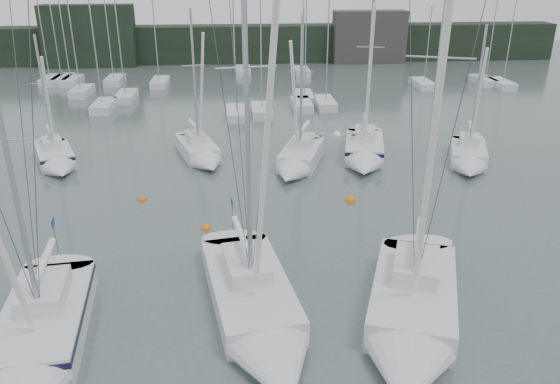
{
  "coord_description": "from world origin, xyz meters",
  "views": [
    {
      "loc": [
        -0.79,
        -16.86,
        13.34
      ],
      "look_at": [
        1.01,
        5.0,
        3.99
      ],
      "focal_mm": 35.0,
      "sensor_mm": 36.0,
      "label": 1
    }
  ],
  "objects_px": {
    "sailboat_near_center": "(261,321)",
    "buoy_a": "(206,228)",
    "buoy_b": "(350,201)",
    "sailboat_mid_c": "(297,162)",
    "sailboat_near_left": "(35,351)",
    "sailboat_mid_d": "(364,154)",
    "buoy_c": "(142,200)",
    "sailboat_mid_e": "(469,160)",
    "sailboat_mid_b": "(202,155)",
    "sailboat_near_right": "(411,325)",
    "sailboat_mid_a": "(57,160)"
  },
  "relations": [
    {
      "from": "sailboat_mid_e",
      "to": "buoy_b",
      "type": "relative_size",
      "value": 15.88
    },
    {
      "from": "sailboat_mid_a",
      "to": "buoy_b",
      "type": "xyz_separation_m",
      "value": [
        19.21,
        -7.35,
        -0.54
      ]
    },
    {
      "from": "sailboat_near_left",
      "to": "buoy_a",
      "type": "bearing_deg",
      "value": 55.97
    },
    {
      "from": "sailboat_mid_e",
      "to": "buoy_c",
      "type": "distance_m",
      "value": 22.23
    },
    {
      "from": "sailboat_near_center",
      "to": "sailboat_near_right",
      "type": "height_order",
      "value": "sailboat_near_right"
    },
    {
      "from": "sailboat_near_right",
      "to": "buoy_b",
      "type": "distance_m",
      "value": 12.96
    },
    {
      "from": "sailboat_mid_b",
      "to": "sailboat_mid_e",
      "type": "height_order",
      "value": "sailboat_mid_b"
    },
    {
      "from": "buoy_c",
      "to": "sailboat_mid_c",
      "type": "bearing_deg",
      "value": 23.56
    },
    {
      "from": "sailboat_mid_a",
      "to": "buoy_c",
      "type": "bearing_deg",
      "value": -64.96
    },
    {
      "from": "sailboat_near_left",
      "to": "sailboat_mid_c",
      "type": "xyz_separation_m",
      "value": [
        11.44,
        18.86,
        -0.04
      ]
    },
    {
      "from": "sailboat_mid_c",
      "to": "buoy_a",
      "type": "relative_size",
      "value": 19.87
    },
    {
      "from": "sailboat_mid_c",
      "to": "sailboat_near_left",
      "type": "bearing_deg",
      "value": -102.37
    },
    {
      "from": "sailboat_near_center",
      "to": "buoy_b",
      "type": "relative_size",
      "value": 26.05
    },
    {
      "from": "sailboat_near_left",
      "to": "sailboat_mid_b",
      "type": "relative_size",
      "value": 1.21
    },
    {
      "from": "buoy_a",
      "to": "buoy_c",
      "type": "bearing_deg",
      "value": 133.81
    },
    {
      "from": "sailboat_mid_b",
      "to": "buoy_c",
      "type": "bearing_deg",
      "value": -133.82
    },
    {
      "from": "sailboat_mid_a",
      "to": "sailboat_mid_d",
      "type": "distance_m",
      "value": 21.55
    },
    {
      "from": "sailboat_near_center",
      "to": "sailboat_mid_c",
      "type": "relative_size",
      "value": 1.56
    },
    {
      "from": "sailboat_near_center",
      "to": "sailboat_near_right",
      "type": "bearing_deg",
      "value": -17.53
    },
    {
      "from": "sailboat_near_center",
      "to": "buoy_c",
      "type": "height_order",
      "value": "sailboat_near_center"
    },
    {
      "from": "sailboat_mid_a",
      "to": "buoy_c",
      "type": "relative_size",
      "value": 16.84
    },
    {
      "from": "sailboat_near_center",
      "to": "sailboat_mid_a",
      "type": "relative_size",
      "value": 1.75
    },
    {
      "from": "sailboat_mid_e",
      "to": "sailboat_near_center",
      "type": "bearing_deg",
      "value": -111.16
    },
    {
      "from": "sailboat_mid_b",
      "to": "buoy_a",
      "type": "xyz_separation_m",
      "value": [
        0.7,
        -10.72,
        -0.51
      ]
    },
    {
      "from": "sailboat_mid_c",
      "to": "sailboat_mid_b",
      "type": "bearing_deg",
      "value": -179.71
    },
    {
      "from": "sailboat_mid_b",
      "to": "sailboat_mid_e",
      "type": "distance_m",
      "value": 18.77
    },
    {
      "from": "sailboat_mid_b",
      "to": "buoy_c",
      "type": "relative_size",
      "value": 19.43
    },
    {
      "from": "sailboat_mid_a",
      "to": "buoy_c",
      "type": "xyz_separation_m",
      "value": [
        6.69,
        -6.09,
        -0.54
      ]
    },
    {
      "from": "sailboat_mid_e",
      "to": "buoy_b",
      "type": "height_order",
      "value": "sailboat_mid_e"
    },
    {
      "from": "sailboat_near_right",
      "to": "sailboat_mid_a",
      "type": "bearing_deg",
      "value": 152.88
    },
    {
      "from": "sailboat_near_center",
      "to": "buoy_b",
      "type": "height_order",
      "value": "sailboat_near_center"
    },
    {
      "from": "sailboat_near_center",
      "to": "sailboat_mid_a",
      "type": "xyz_separation_m",
      "value": [
        -13.22,
        19.5,
        -0.01
      ]
    },
    {
      "from": "sailboat_near_center",
      "to": "buoy_a",
      "type": "distance_m",
      "value": 9.58
    },
    {
      "from": "sailboat_near_center",
      "to": "sailboat_mid_c",
      "type": "xyz_separation_m",
      "value": [
        3.39,
        17.73,
        0.01
      ]
    },
    {
      "from": "buoy_c",
      "to": "buoy_a",
      "type": "bearing_deg",
      "value": -46.19
    },
    {
      "from": "buoy_a",
      "to": "buoy_c",
      "type": "xyz_separation_m",
      "value": [
        -4.01,
        4.18,
        0.0
      ]
    },
    {
      "from": "sailboat_mid_b",
      "to": "buoy_a",
      "type": "bearing_deg",
      "value": -103.26
    },
    {
      "from": "sailboat_near_center",
      "to": "buoy_a",
      "type": "relative_size",
      "value": 30.91
    },
    {
      "from": "sailboat_mid_c",
      "to": "buoy_b",
      "type": "relative_size",
      "value": 16.75
    },
    {
      "from": "buoy_a",
      "to": "sailboat_mid_d",
      "type": "bearing_deg",
      "value": 41.67
    },
    {
      "from": "sailboat_mid_b",
      "to": "buoy_a",
      "type": "relative_size",
      "value": 20.41
    },
    {
      "from": "buoy_a",
      "to": "sailboat_mid_e",
      "type": "bearing_deg",
      "value": 24.27
    },
    {
      "from": "sailboat_mid_c",
      "to": "buoy_a",
      "type": "height_order",
      "value": "sailboat_mid_c"
    },
    {
      "from": "sailboat_near_right",
      "to": "buoy_a",
      "type": "relative_size",
      "value": 32.06
    },
    {
      "from": "sailboat_near_center",
      "to": "sailboat_mid_c",
      "type": "height_order",
      "value": "sailboat_near_center"
    },
    {
      "from": "sailboat_mid_d",
      "to": "sailboat_mid_e",
      "type": "height_order",
      "value": "sailboat_mid_d"
    },
    {
      "from": "sailboat_near_center",
      "to": "sailboat_mid_e",
      "type": "distance_m",
      "value": 23.13
    },
    {
      "from": "sailboat_near_right",
      "to": "sailboat_mid_c",
      "type": "xyz_separation_m",
      "value": [
        -2.26,
        18.52,
        -0.07
      ]
    },
    {
      "from": "sailboat_near_right",
      "to": "sailboat_mid_d",
      "type": "bearing_deg",
      "value": 102.22
    },
    {
      "from": "sailboat_near_right",
      "to": "sailboat_mid_d",
      "type": "xyz_separation_m",
      "value": [
        2.67,
        19.66,
        -0.0
      ]
    }
  ]
}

